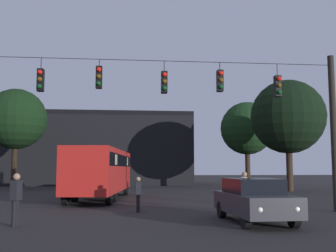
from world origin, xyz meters
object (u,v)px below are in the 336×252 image
car_near_right (254,199)px  pedestrian_crossing_center (245,189)px  pedestrian_crossing_right (16,196)px  tree_behind_building (288,117)px  pedestrian_crossing_left (138,192)px  tree_right_far (16,119)px  tree_left_silhouette (247,128)px  city_bus (101,169)px  car_far_left (99,181)px

car_near_right → pedestrian_crossing_center: size_ratio=2.53×
pedestrian_crossing_center → pedestrian_crossing_right: 9.38m
pedestrian_crossing_center → tree_behind_building: (8.27, 15.10, 5.21)m
pedestrian_crossing_left → pedestrian_crossing_center: size_ratio=0.87×
car_near_right → tree_right_far: 28.14m
pedestrian_crossing_center → car_near_right: bearing=-101.1°
pedestrian_crossing_center → tree_left_silhouette: 25.34m
city_bus → pedestrian_crossing_right: 11.79m
tree_behind_building → tree_right_far: 24.08m
car_far_left → tree_behind_building: bearing=-13.7°
city_bus → pedestrian_crossing_left: bearing=-74.6°
car_near_right → tree_left_silhouette: size_ratio=0.50×
pedestrian_crossing_left → pedestrian_crossing_center: 4.63m
city_bus → pedestrian_crossing_center: size_ratio=6.44×
city_bus → pedestrian_crossing_right: bearing=-99.6°
car_far_left → pedestrian_crossing_right: (-1.00, -22.58, 0.18)m
car_far_left → pedestrian_crossing_left: (3.06, -18.64, 0.05)m
pedestrian_crossing_right → tree_behind_building: bearing=47.8°
city_bus → car_near_right: bearing=-61.9°
tree_right_far → tree_left_silhouette: bearing=9.2°
city_bus → car_far_left: city_bus is taller
pedestrian_crossing_center → pedestrian_crossing_left: bearing=175.5°
pedestrian_crossing_center → tree_left_silhouette: (7.31, 23.73, 5.08)m
city_bus → pedestrian_crossing_right: (-1.95, -11.59, -0.89)m
pedestrian_crossing_left → tree_behind_building: size_ratio=0.16×
tree_right_far → tree_behind_building: bearing=-11.9°
car_far_left → tree_left_silhouette: (14.99, 4.73, 5.27)m
pedestrian_crossing_left → city_bus: bearing=105.4°
car_far_left → pedestrian_crossing_left: bearing=-80.7°
car_near_right → pedestrian_crossing_right: size_ratio=2.56×
tree_left_silhouette → tree_behind_building: tree_behind_building is taller
car_near_right → pedestrian_crossing_center: pedestrian_crossing_center is taller
pedestrian_crossing_center → tree_behind_building: bearing=61.3°
city_bus → car_far_left: size_ratio=2.56×
car_far_left → tree_right_far: bearing=172.1°
tree_right_far → pedestrian_crossing_left: bearing=-61.6°
pedestrian_crossing_right → tree_behind_building: 25.76m
pedestrian_crossing_left → tree_behind_building: (12.89, 14.74, 5.35)m
car_near_right → car_far_left: bearing=107.4°
pedestrian_crossing_left → tree_right_far: bearing=118.4°
tree_behind_building → pedestrian_crossing_right: bearing=-132.2°
pedestrian_crossing_left → tree_right_far: tree_right_far is taller
tree_left_silhouette → pedestrian_crossing_left: bearing=-117.0°
pedestrian_crossing_center → tree_left_silhouette: tree_left_silhouette is taller
pedestrian_crossing_center → pedestrian_crossing_right: pedestrian_crossing_center is taller
tree_left_silhouette → tree_right_far: size_ratio=0.97×
car_far_left → tree_behind_building: size_ratio=0.47×
pedestrian_crossing_center → tree_right_far: size_ratio=0.19×
car_far_left → pedestrian_crossing_center: size_ratio=2.52×
city_bus → tree_right_far: (-8.56, 12.04, 4.46)m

